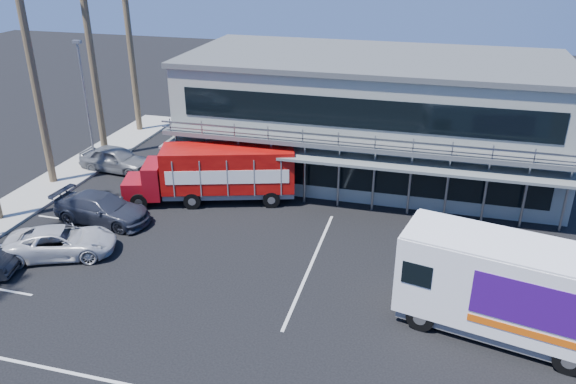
# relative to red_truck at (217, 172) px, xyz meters

# --- Properties ---
(ground) EXTENTS (120.00, 120.00, 0.00)m
(ground) POSITION_rel_red_truck_xyz_m (4.62, -8.31, -1.74)
(ground) COLOR black
(ground) RESTS_ON ground
(building) EXTENTS (22.40, 12.00, 7.30)m
(building) POSITION_rel_red_truck_xyz_m (7.62, 6.63, 1.92)
(building) COLOR gray
(building) RESTS_ON ground
(curb_strip) EXTENTS (3.00, 32.00, 0.16)m
(curb_strip) POSITION_rel_red_truck_xyz_m (-10.38, -2.31, -1.66)
(curb_strip) COLOR #A5A399
(curb_strip) RESTS_ON ground
(light_pole_far) EXTENTS (0.50, 0.25, 8.09)m
(light_pole_far) POSITION_rel_red_truck_xyz_m (-9.58, 2.69, 2.77)
(light_pole_far) COLOR gray
(light_pole_far) RESTS_ON ground
(red_truck) EXTENTS (9.62, 4.84, 3.17)m
(red_truck) POSITION_rel_red_truck_xyz_m (0.00, 0.00, 0.00)
(red_truck) COLOR maroon
(red_truck) RESTS_ON ground
(white_van) EXTENTS (8.20, 4.30, 3.82)m
(white_van) POSITION_rel_red_truck_xyz_m (14.62, -8.23, 0.29)
(white_van) COLOR white
(white_van) RESTS_ON ground
(parked_car_c) EXTENTS (5.47, 3.99, 1.38)m
(parked_car_c) POSITION_rel_red_truck_xyz_m (-4.88, -7.51, -1.04)
(parked_car_c) COLOR silver
(parked_car_c) RESTS_ON ground
(parked_car_d) EXTENTS (5.36, 2.52, 1.51)m
(parked_car_d) POSITION_rel_red_truck_xyz_m (-4.88, -3.98, -0.98)
(parked_car_d) COLOR #2E313D
(parked_car_d) RESTS_ON ground
(parked_car_e) EXTENTS (4.89, 2.32, 1.62)m
(parked_car_e) POSITION_rel_red_truck_xyz_m (-7.88, 2.49, -0.93)
(parked_car_e) COLOR slate
(parked_car_e) RESTS_ON ground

